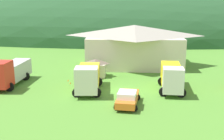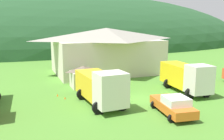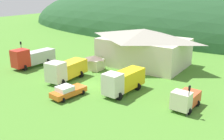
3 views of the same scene
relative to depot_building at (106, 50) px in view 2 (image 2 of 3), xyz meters
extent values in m
plane|color=#4C842D|center=(-1.84, -14.37, -3.50)|extent=(200.00, 200.00, 0.00)
ellipsoid|color=#234C28|center=(-1.84, 45.78, -3.50)|extent=(148.27, 60.00, 34.45)
cube|color=beige|center=(0.00, 0.00, -0.99)|extent=(15.24, 10.42, 5.03)
pyramid|color=gray|center=(0.00, 0.00, 2.41)|extent=(16.46, 11.25, 1.76)
cube|color=beige|center=(-5.70, -7.72, -2.55)|extent=(2.83, 2.45, 1.91)
pyramid|color=#6B5B4C|center=(-5.70, -7.72, -1.25)|extent=(3.06, 2.64, 0.67)
cube|color=silver|center=(-5.73, -16.90, -1.49)|extent=(2.64, 2.38, 2.92)
cube|color=black|center=(-5.73, -17.01, -0.85)|extent=(1.45, 1.87, 0.93)
cube|color=gold|center=(-5.95, -13.23, -1.86)|extent=(2.81, 5.24, 2.20)
cylinder|color=black|center=(-4.63, -16.83, -2.95)|extent=(1.10, 0.30, 1.10)
cylinder|color=black|center=(-6.84, -16.96, -2.95)|extent=(1.10, 0.30, 1.10)
cylinder|color=black|center=(-4.88, -12.41, -2.95)|extent=(1.10, 0.30, 1.10)
cylinder|color=black|center=(-7.10, -12.53, -2.95)|extent=(1.10, 0.30, 1.10)
cube|color=silver|center=(4.01, -16.25, -1.53)|extent=(2.42, 2.22, 2.84)
cube|color=black|center=(4.00, -16.35, -0.91)|extent=(1.34, 1.73, 0.91)
cube|color=yellow|center=(4.28, -12.67, -1.76)|extent=(2.66, 5.28, 2.38)
cylinder|color=black|center=(4.99, -16.32, -2.95)|extent=(1.10, 0.30, 1.10)
cylinder|color=black|center=(3.02, -16.17, -2.95)|extent=(1.10, 0.30, 1.10)
cylinder|color=black|center=(5.33, -11.98, -2.95)|extent=(1.10, 0.30, 1.10)
cylinder|color=black|center=(3.36, -11.83, -2.95)|extent=(1.10, 0.30, 1.10)
cube|color=orange|center=(-1.10, -19.14, -2.81)|extent=(2.58, 5.13, 0.70)
cube|color=silver|center=(-1.17, -19.72, -2.15)|extent=(2.05, 2.18, 0.62)
cylinder|color=black|center=(-0.45, -20.90, -3.16)|extent=(0.68, 0.24, 0.68)
cylinder|color=black|center=(-2.17, -20.69, -3.16)|extent=(0.68, 0.24, 0.68)
cylinder|color=black|center=(-0.03, -17.59, -3.16)|extent=(0.68, 0.24, 0.68)
cylinder|color=black|center=(-1.75, -17.37, -3.16)|extent=(0.68, 0.24, 0.68)
cone|color=orange|center=(-8.66, -11.65, -3.50)|extent=(0.36, 0.36, 0.46)
cone|color=orange|center=(-9.20, -10.45, -3.50)|extent=(0.36, 0.36, 0.50)
camera|label=1|loc=(-1.28, -47.31, 7.19)|focal=45.49mm
camera|label=2|loc=(-12.95, -35.84, 4.00)|focal=40.03mm
camera|label=3|loc=(21.23, -41.66, 10.19)|focal=40.69mm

